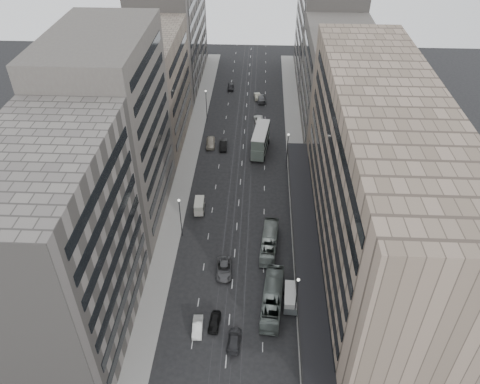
% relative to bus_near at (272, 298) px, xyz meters
% --- Properties ---
extents(ground, '(220.00, 220.00, 0.00)m').
position_rel_bus_near_xyz_m(ground, '(-6.36, 2.96, -1.65)').
color(ground, black).
rests_on(ground, ground).
extents(sidewalk_right, '(4.00, 125.00, 0.15)m').
position_rel_bus_near_xyz_m(sidewalk_right, '(5.64, 40.46, -1.58)').
color(sidewalk_right, gray).
rests_on(sidewalk_right, ground).
extents(sidewalk_left, '(4.00, 125.00, 0.15)m').
position_rel_bus_near_xyz_m(sidewalk_left, '(-18.36, 40.46, -1.58)').
color(sidewalk_left, gray).
rests_on(sidewalk_left, ground).
extents(department_store, '(19.20, 60.00, 30.00)m').
position_rel_bus_near_xyz_m(department_store, '(15.10, 10.96, 13.29)').
color(department_store, gray).
rests_on(department_store, ground).
extents(building_right_mid, '(15.00, 28.00, 24.00)m').
position_rel_bus_near_xyz_m(building_right_mid, '(15.14, 54.96, 10.35)').
color(building_right_mid, '#504A45').
rests_on(building_right_mid, ground).
extents(building_right_far, '(15.00, 32.00, 28.00)m').
position_rel_bus_near_xyz_m(building_right_far, '(15.14, 84.96, 12.35)').
color(building_right_far, slate).
rests_on(building_right_far, ground).
extents(building_left_a, '(15.00, 28.00, 30.00)m').
position_rel_bus_near_xyz_m(building_left_a, '(-27.86, -5.04, 13.35)').
color(building_left_a, slate).
rests_on(building_left_a, ground).
extents(building_left_b, '(15.00, 26.00, 34.00)m').
position_rel_bus_near_xyz_m(building_left_b, '(-27.86, 21.96, 15.35)').
color(building_left_b, '#504A45').
rests_on(building_left_b, ground).
extents(building_left_c, '(15.00, 28.00, 25.00)m').
position_rel_bus_near_xyz_m(building_left_c, '(-27.86, 48.96, 10.85)').
color(building_left_c, gray).
rests_on(building_left_c, ground).
extents(building_left_d, '(15.00, 38.00, 28.00)m').
position_rel_bus_near_xyz_m(building_left_d, '(-27.86, 81.96, 12.35)').
color(building_left_d, slate).
rests_on(building_left_d, ground).
extents(lamp_right_near, '(0.44, 0.44, 8.32)m').
position_rel_bus_near_xyz_m(lamp_right_near, '(3.34, -2.04, 3.55)').
color(lamp_right_near, '#262628').
rests_on(lamp_right_near, ground).
extents(lamp_right_far, '(0.44, 0.44, 8.32)m').
position_rel_bus_near_xyz_m(lamp_right_far, '(3.34, 37.96, 3.55)').
color(lamp_right_far, '#262628').
rests_on(lamp_right_far, ground).
extents(lamp_left_near, '(0.44, 0.44, 8.32)m').
position_rel_bus_near_xyz_m(lamp_left_near, '(-16.06, 14.96, 3.55)').
color(lamp_left_near, '#262628').
rests_on(lamp_left_near, ground).
extents(lamp_left_far, '(0.44, 0.44, 8.32)m').
position_rel_bus_near_xyz_m(lamp_left_far, '(-16.06, 57.96, 3.55)').
color(lamp_left_far, '#262628').
rests_on(lamp_left_far, ground).
extents(bus_near, '(3.86, 12.07, 3.30)m').
position_rel_bus_near_xyz_m(bus_near, '(0.00, 0.00, 0.00)').
color(bus_near, slate).
rests_on(bus_near, ground).
extents(bus_far, '(3.38, 10.76, 2.95)m').
position_rel_bus_near_xyz_m(bus_far, '(-0.43, 12.53, -0.18)').
color(bus_far, '#95A19A').
rests_on(bus_far, ground).
extents(double_decker, '(4.24, 10.56, 5.62)m').
position_rel_bus_near_xyz_m(double_decker, '(-2.40, 44.03, 1.38)').
color(double_decker, slate).
rests_on(double_decker, ground).
extents(vw_microbus, '(2.46, 5.03, 2.66)m').
position_rel_bus_near_xyz_m(vw_microbus, '(2.84, 0.37, -0.17)').
color(vw_microbus, '#53585A').
rests_on(vw_microbus, ground).
extents(panel_van, '(2.06, 3.97, 2.46)m').
position_rel_bus_near_xyz_m(panel_van, '(-13.73, 21.98, -0.30)').
color(panel_van, silver).
rests_on(panel_van, ground).
extents(sedan_0, '(1.91, 4.05, 1.34)m').
position_rel_bus_near_xyz_m(sedan_0, '(-8.47, -4.05, -0.98)').
color(sedan_0, black).
rests_on(sedan_0, ground).
extents(sedan_1, '(1.61, 4.11, 1.33)m').
position_rel_bus_near_xyz_m(sedan_1, '(-10.84, -5.06, -0.99)').
color(sedan_1, silver).
rests_on(sedan_1, ground).
extents(sedan_2, '(2.80, 5.55, 1.51)m').
position_rel_bus_near_xyz_m(sedan_2, '(-7.85, 6.46, -0.90)').
color(sedan_2, '#4F4F51').
rests_on(sedan_2, ground).
extents(sedan_3, '(2.22, 4.77, 1.35)m').
position_rel_bus_near_xyz_m(sedan_3, '(-5.38, -7.01, -0.98)').
color(sedan_3, '#2A2B2D').
rests_on(sedan_3, ground).
extents(sedan_4, '(2.31, 5.08, 1.69)m').
position_rel_bus_near_xyz_m(sedan_4, '(-13.94, 45.94, -0.81)').
color(sedan_4, '#B3A894').
rests_on(sedan_4, ground).
extents(sedan_5, '(1.95, 4.84, 1.57)m').
position_rel_bus_near_xyz_m(sedan_5, '(-10.94, 45.22, -0.87)').
color(sedan_5, black).
rests_on(sedan_5, ground).
extents(sedan_6, '(2.87, 5.11, 1.35)m').
position_rel_bus_near_xyz_m(sedan_6, '(-2.96, 58.10, -0.98)').
color(sedan_6, white).
rests_on(sedan_6, ground).
extents(sedan_7, '(2.82, 5.85, 1.64)m').
position_rel_bus_near_xyz_m(sedan_7, '(-2.45, 69.72, -0.83)').
color(sedan_7, '#5A5A5D').
rests_on(sedan_7, ground).
extents(sedan_8, '(1.90, 4.43, 1.49)m').
position_rel_bus_near_xyz_m(sedan_8, '(-11.22, 76.72, -0.91)').
color(sedan_8, black).
rests_on(sedan_8, ground).
extents(sedan_9, '(2.00, 4.56, 1.46)m').
position_rel_bus_near_xyz_m(sedan_9, '(-3.57, 71.22, -0.92)').
color(sedan_9, '#BBB59B').
rests_on(sedan_9, ground).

